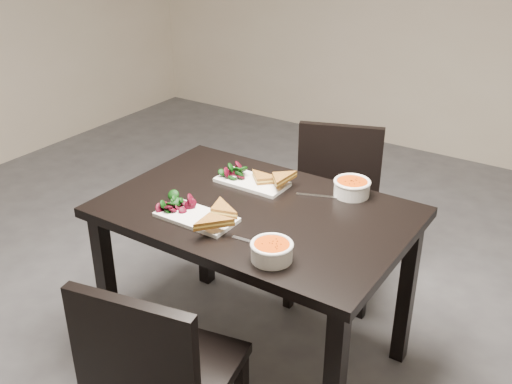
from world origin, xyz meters
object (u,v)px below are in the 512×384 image
Objects in this scene: plate_far at (252,182)px; soup_bowl_far at (352,187)px; soup_bowl_near at (272,250)px; chair_near at (157,374)px; chair_far at (335,202)px; table at (256,229)px; plate_near at (196,217)px.

soup_bowl_far is (0.40, 0.14, 0.03)m from plate_far.
chair_near is at bearing -111.48° from soup_bowl_near.
chair_far is at bearing 123.06° from soup_bowl_far.
table is 8.13× the size of soup_bowl_near.
chair_near is at bearing -100.16° from soup_bowl_far.
chair_far is at bearing 88.50° from table.
table is at bearing -130.69° from soup_bowl_far.
plate_far is at bearing 89.33° from plate_near.
chair_far is 0.60m from plate_far.
plate_near is at bearing -90.67° from plate_far.
table is 0.43m from soup_bowl_far.
soup_bowl_near is at bearing -48.46° from table.
chair_near reaches higher than plate_far.
chair_far is 0.95m from plate_near.
plate_far is (-0.14, 0.17, 0.11)m from table.
soup_bowl_near is (0.25, -0.28, 0.14)m from table.
table is at bearing 131.54° from soup_bowl_near.
plate_far is (0.00, 0.38, -0.00)m from plate_near.
plate_far is 2.00× the size of soup_bowl_far.
chair_near is 1.00× the size of chair_far.
table is 0.25m from plate_far.
soup_bowl_near is 0.59m from soup_bowl_far.
chair_far is 0.55m from soup_bowl_far.
soup_bowl_far is at bearing 88.44° from soup_bowl_near.
chair_near reaches higher than plate_near.
plate_near reaches higher than table.
soup_bowl_far is (0.25, -0.38, 0.30)m from chair_far.
chair_near is at bearing -75.90° from plate_far.
soup_bowl_near is (0.17, 0.42, 0.30)m from chair_near.
table is at bearing -111.73° from chair_far.
plate_far is at bearing 92.82° from chair_near.
chair_near is 0.95m from plate_far.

